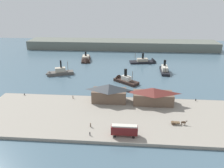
{
  "coord_description": "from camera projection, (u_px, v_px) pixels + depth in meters",
  "views": [
    {
      "loc": [
        7.82,
        -101.44,
        47.0
      ],
      "look_at": [
        -1.29,
        11.16,
        2.0
      ],
      "focal_mm": 35.1,
      "sensor_mm": 36.0,
      "label": 1
    }
  ],
  "objects": [
    {
      "name": "far_headland",
      "position": [
        122.0,
        45.0,
        212.29
      ],
      "size": [
        180.0,
        24.0,
        8.0
      ],
      "primitive_type": "cube",
      "color": "#60665B",
      "rests_on": "ground"
    },
    {
      "name": "ferry_shed_west_terminal",
      "position": [
        109.0,
        93.0,
        101.83
      ],
      "size": [
        15.99,
        7.88,
        8.6
      ],
      "color": "brown",
      "rests_on": "quay_promenade"
    },
    {
      "name": "ferry_shed_east_terminal",
      "position": [
        153.0,
        96.0,
        99.87
      ],
      "size": [
        18.24,
        8.39,
        7.65
      ],
      "color": "brown",
      "rests_on": "quay_promenade"
    },
    {
      "name": "pedestrian_walking_west",
      "position": [
        90.0,
        134.0,
        77.6
      ],
      "size": [
        0.38,
        0.38,
        1.53
      ],
      "color": "#232328",
      "rests_on": "quay_promenade"
    },
    {
      "name": "ferry_departing_north",
      "position": [
        146.0,
        61.0,
        167.63
      ],
      "size": [
        21.36,
        9.74,
        10.37
      ],
      "color": "black",
      "rests_on": "ground"
    },
    {
      "name": "seawall_edge",
      "position": [
        112.0,
        98.0,
        108.39
      ],
      "size": [
        110.0,
        0.8,
        1.0
      ],
      "primitive_type": "cube",
      "color": "slate",
      "rests_on": "ground"
    },
    {
      "name": "ferry_moored_east",
      "position": [
        164.0,
        69.0,
        147.88
      ],
      "size": [
        5.52,
        18.94,
        9.53
      ],
      "color": "black",
      "rests_on": "ground"
    },
    {
      "name": "pedestrian_near_cart",
      "position": [
        73.0,
        97.0,
        106.04
      ],
      "size": [
        0.38,
        0.38,
        1.54
      ],
      "color": "#6B5B4C",
      "rests_on": "quay_promenade"
    },
    {
      "name": "ferry_mid_harbor",
      "position": [
        58.0,
        73.0,
        141.35
      ],
      "size": [
        18.35,
        10.55,
        10.84
      ],
      "color": "#514C47",
      "rests_on": "ground"
    },
    {
      "name": "mooring_post_center_west",
      "position": [
        24.0,
        94.0,
        109.56
      ],
      "size": [
        0.44,
        0.44,
        0.9
      ],
      "primitive_type": "cylinder",
      "color": "black",
      "rests_on": "quay_promenade"
    },
    {
      "name": "ferry_near_quay",
      "position": [
        123.0,
        80.0,
        129.6
      ],
      "size": [
        16.36,
        14.63,
        10.14
      ],
      "color": "black",
      "rests_on": "ground"
    },
    {
      "name": "ferry_approaching_east",
      "position": [
        86.0,
        60.0,
        171.65
      ],
      "size": [
        9.58,
        20.97,
        9.37
      ],
      "color": "black",
      "rests_on": "ground"
    },
    {
      "name": "street_tram",
      "position": [
        124.0,
        130.0,
        76.7
      ],
      "size": [
        9.33,
        2.85,
        4.32
      ],
      "color": "maroon",
      "rests_on": "quay_promenade"
    },
    {
      "name": "pedestrian_standing_center",
      "position": [
        91.0,
        125.0,
        82.68
      ],
      "size": [
        0.44,
        0.44,
        1.77
      ],
      "color": "#6B5B4C",
      "rests_on": "quay_promenade"
    },
    {
      "name": "ground_plane",
      "position": [
        113.0,
        96.0,
        111.91
      ],
      "size": [
        320.0,
        320.0,
        0.0
      ],
      "primitive_type": "plane",
      "color": "#476070"
    },
    {
      "name": "quay_promenade",
      "position": [
        109.0,
        116.0,
        91.32
      ],
      "size": [
        110.0,
        36.0,
        1.2
      ],
      "primitive_type": "cube",
      "color": "gray",
      "rests_on": "ground"
    },
    {
      "name": "mooring_post_west",
      "position": [
        196.0,
        100.0,
        103.65
      ],
      "size": [
        0.44,
        0.44,
        0.9
      ],
      "primitive_type": "cylinder",
      "color": "black",
      "rests_on": "quay_promenade"
    },
    {
      "name": "horse_cart",
      "position": [
        178.0,
        122.0,
        84.1
      ],
      "size": [
        6.05,
        1.34,
        1.87
      ],
      "color": "brown",
      "rests_on": "quay_promenade"
    }
  ]
}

